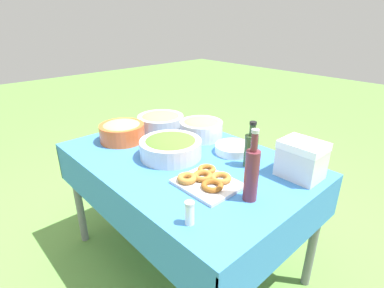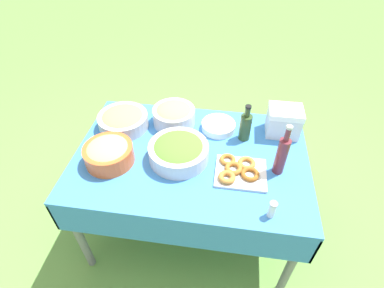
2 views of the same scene
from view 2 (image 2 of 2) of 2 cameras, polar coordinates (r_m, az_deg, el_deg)
ground_plane at (r=2.40m, az=-0.14°, el=-14.89°), size 14.00×14.00×0.00m
picnic_table at (r=1.88m, az=-0.17°, el=-4.05°), size 1.40×0.94×0.75m
salad_bowl at (r=1.74m, az=-2.58°, el=-1.28°), size 0.35×0.35×0.12m
pasta_bowl at (r=1.79m, az=-15.61°, el=-1.60°), size 0.28×0.28×0.13m
donut_platter at (r=1.71m, az=8.92°, el=-5.04°), size 0.29×0.26×0.05m
plate_stack at (r=1.98m, az=5.04°, el=3.43°), size 0.22×0.22×0.05m
olive_oil_bottle at (r=1.88m, az=10.14°, el=3.38°), size 0.07×0.07×0.25m
wine_bottle at (r=1.69m, az=16.73°, el=-1.96°), size 0.06×0.06×0.33m
bread_bowl at (r=2.00m, az=-3.47°, el=5.61°), size 0.28×0.28×0.13m
fruit_bowl at (r=2.02m, az=-12.99°, el=4.55°), size 0.33×0.33×0.11m
cooler_box at (r=1.99m, az=17.07°, el=4.19°), size 0.21×0.17×0.19m
salt_shaker at (r=1.54m, az=15.02°, el=-11.94°), size 0.04×0.04×0.10m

